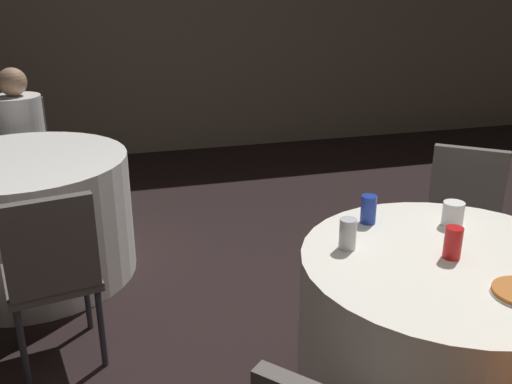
{
  "coord_description": "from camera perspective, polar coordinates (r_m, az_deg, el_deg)",
  "views": [
    {
      "loc": [
        -1.02,
        -1.65,
        1.73
      ],
      "look_at": [
        -0.4,
        0.59,
        0.84
      ],
      "focal_mm": 40.0,
      "sensor_mm": 36.0,
      "label": 1
    }
  ],
  "objects": [
    {
      "name": "chair_far_north",
      "position": [
        4.58,
        -22.31,
        4.12
      ],
      "size": [
        0.44,
        0.45,
        0.88
      ],
      "rotation": [
        0.0,
        0.0,
        -3.02
      ],
      "color": "#59514C",
      "rests_on": "ground_plane"
    },
    {
      "name": "chair_far_south",
      "position": [
        2.68,
        -19.77,
        -7.05
      ],
      "size": [
        0.47,
        0.47,
        0.88
      ],
      "rotation": [
        0.0,
        0.0,
        0.2
      ],
      "color": "#59514C",
      "rests_on": "ground_plane"
    },
    {
      "name": "table_far",
      "position": [
        3.67,
        -21.7,
        -2.38
      ],
      "size": [
        1.2,
        1.2,
        0.74
      ],
      "color": "white",
      "rests_on": "ground_plane"
    },
    {
      "name": "soda_can_red",
      "position": [
        2.24,
        19.09,
        -4.81
      ],
      "size": [
        0.07,
        0.07,
        0.12
      ],
      "color": "red",
      "rests_on": "table_near"
    },
    {
      "name": "soda_can_blue",
      "position": [
        2.45,
        11.18,
        -1.71
      ],
      "size": [
        0.07,
        0.07,
        0.12
      ],
      "color": "#1E38A5",
      "rests_on": "table_near"
    },
    {
      "name": "table_near",
      "position": [
        2.44,
        17.95,
        -14.07
      ],
      "size": [
        1.12,
        1.12,
        0.74
      ],
      "color": "white",
      "rests_on": "ground_plane"
    },
    {
      "name": "soda_can_silver",
      "position": [
        2.21,
        9.16,
        -4.16
      ],
      "size": [
        0.07,
        0.07,
        0.12
      ],
      "color": "silver",
      "rests_on": "table_near"
    },
    {
      "name": "chair_near_northeast",
      "position": [
        3.23,
        19.97,
        -2.23
      ],
      "size": [
        0.56,
        0.56,
        0.88
      ],
      "rotation": [
        0.0,
        0.0,
        -3.8
      ],
      "color": "#59514C",
      "rests_on": "ground_plane"
    },
    {
      "name": "wall_back",
      "position": [
        5.9,
        -5.58,
        17.64
      ],
      "size": [
        16.0,
        0.06,
        2.8
      ],
      "color": "#7A6B5B",
      "rests_on": "ground_plane"
    },
    {
      "name": "cup_near",
      "position": [
        2.53,
        19.1,
        -2.07
      ],
      "size": [
        0.09,
        0.09,
        0.1
      ],
      "color": "white",
      "rests_on": "table_near"
    },
    {
      "name": "person_white_shirt",
      "position": [
        4.41,
        -22.36,
        4.2
      ],
      "size": [
        0.37,
        0.51,
        1.13
      ],
      "rotation": [
        0.0,
        0.0,
        -3.02
      ],
      "color": "#4C4238",
      "rests_on": "ground_plane"
    }
  ]
}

